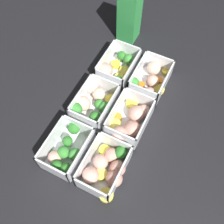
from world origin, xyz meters
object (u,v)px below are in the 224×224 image
Objects in this scene: juice_carton at (129,15)px; container_far_right at (116,68)px; container_far_left at (66,151)px; container_near_center at (130,122)px; container_near_left at (107,168)px; container_near_right at (150,80)px; container_far_center at (93,102)px.

container_far_right is at bearing -168.47° from juice_carton.
container_far_left is 0.51m from juice_carton.
juice_carton reaches higher than container_far_left.
container_far_right is 0.19m from juice_carton.
container_far_left is 0.33m from container_far_right.
container_near_center and container_far_right have the same top height.
container_near_right is at bearing 1.00° from container_near_left.
container_far_center is 0.76× the size of juice_carton.
container_near_center is 1.21× the size of container_far_right.
container_near_left is 0.86× the size of container_near_center.
container_near_right is at bearing 1.59° from container_near_center.
container_near_center is (0.16, 0.00, 0.00)m from container_near_left.
container_near_left is 0.16m from container_near_center.
container_far_center is (0.01, 0.13, 0.00)m from container_near_center.
container_near_left is 0.21m from container_far_center.
juice_carton is at bearing 42.85° from container_near_right.
container_far_left is at bearing -176.82° from container_far_center.
container_near_left is 0.34m from container_far_right.
container_far_left is at bearing 143.64° from container_near_center.
container_far_center is (0.17, 0.13, 0.00)m from container_near_left.
juice_carton is (0.17, 0.16, 0.07)m from container_near_right.
container_far_center is at bearing 178.74° from container_far_right.
container_far_left is at bearing -175.19° from juice_carton.
container_near_left is at bearing -141.70° from container_far_center.
container_near_left and container_far_right have the same top height.
container_near_center is 0.20m from container_far_left.
container_far_left is at bearing -178.90° from container_far_right.
container_near_left is 0.76× the size of juice_carton.
container_near_right is 0.20m from container_far_center.
container_near_right and container_far_left have the same top height.
juice_carton is (0.50, 0.04, 0.07)m from container_far_left.
container_far_right is at bearing 37.93° from container_near_center.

